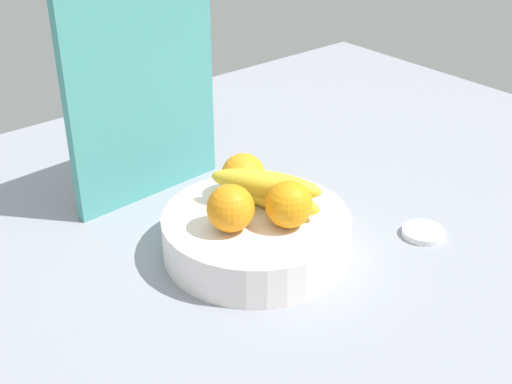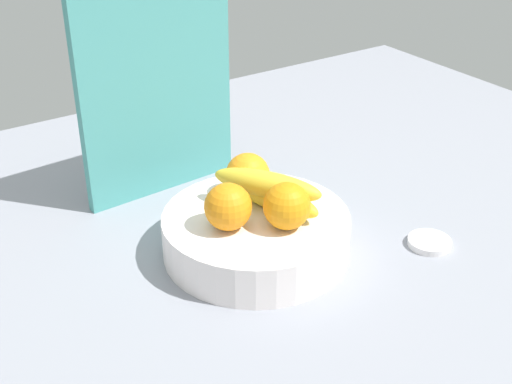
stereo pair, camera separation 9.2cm
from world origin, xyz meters
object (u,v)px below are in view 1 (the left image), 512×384
Objects in this scene: orange_front_left at (231,208)px; jar_lid at (423,233)px; banana_bunch at (268,190)px; cutting_board at (143,96)px; fruit_bowl at (256,234)px; orange_front_right at (289,204)px; orange_center at (243,176)px.

jar_lid is (28.41, -12.69, -9.38)cm from orange_front_left.
banana_bunch is 27.28cm from cutting_board.
orange_front_left reaches higher than banana_bunch.
fruit_bowl is 4.08× the size of orange_front_left.
fruit_bowl is at bearing -88.95° from cutting_board.
orange_front_right reaches higher than banana_bunch.
banana_bunch is at bearing 8.97° from orange_front_left.
orange_front_right is at bearing 158.82° from jar_lid.
orange_front_left and orange_center have the same top height.
cutting_board is (2.89, 26.69, 8.12)cm from orange_front_left.
cutting_board is at bearing 101.21° from banana_bunch.
orange_center is 0.39× the size of banana_bunch.
orange_center reaches higher than jar_lid.
orange_center is 5.33cm from banana_bunch.
orange_center is at bearing 87.14° from orange_front_right.
cutting_board is at bearing 83.82° from orange_front_left.
orange_front_left is 0.19× the size of cutting_board.
fruit_bowl is 8.52cm from orange_front_right.
orange_front_left is at bearing -139.12° from orange_center.
orange_center is at bearing 40.88° from orange_front_left.
fruit_bowl is at bearing 150.43° from jar_lid.
banana_bunch reaches higher than jar_lid.
orange_front_left is 1.00× the size of orange_front_right.
cutting_board is at bearing 97.59° from orange_front_right.
cutting_board is at bearing 122.94° from jar_lid.
orange_center is at bearing 93.74° from banana_bunch.
cutting_board reaches higher than orange_center.
orange_front_left is at bearing 147.90° from orange_front_right.
fruit_bowl reaches higher than jar_lid.
orange_front_right is at bearing -32.10° from orange_front_left.
jar_lid is at bearing -34.25° from banana_bunch.
orange_front_right is at bearing -98.98° from banana_bunch.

